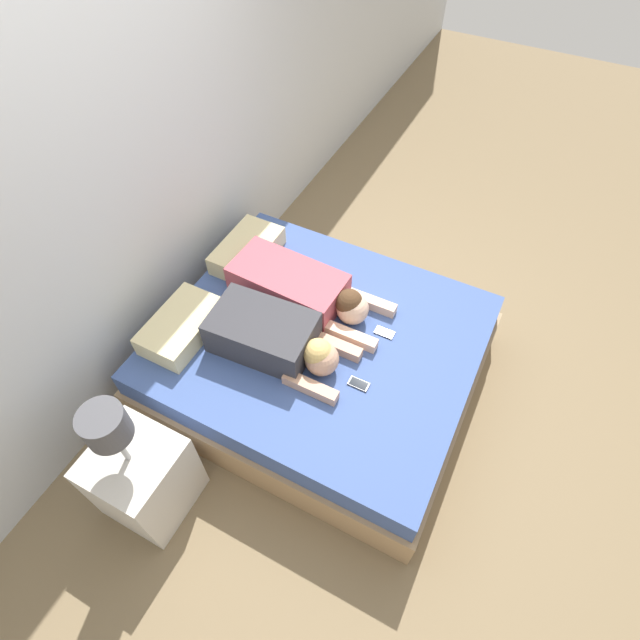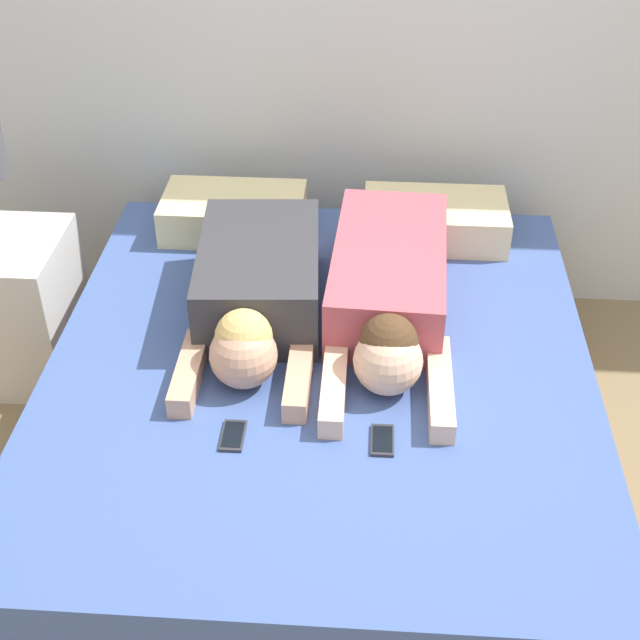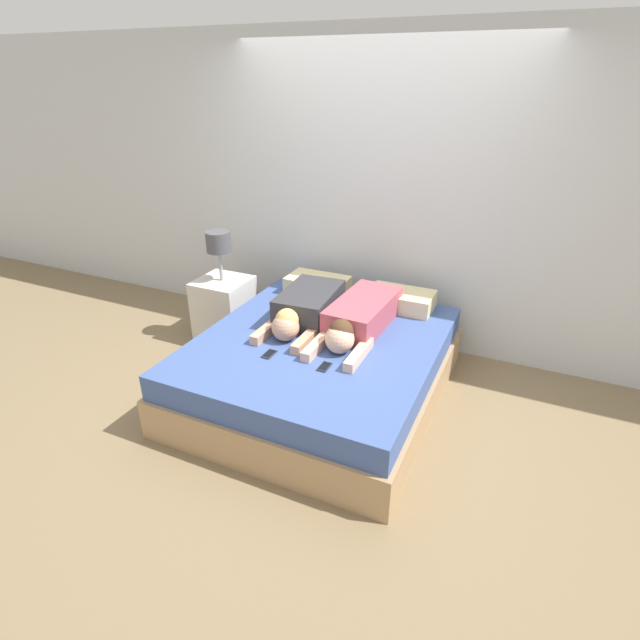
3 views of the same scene
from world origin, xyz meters
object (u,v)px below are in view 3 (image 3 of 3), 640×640
Objects in this scene: person_right at (358,318)px; nightstand at (224,304)px; bed at (320,367)px; pillow_head_right at (401,300)px; cell_phone_right at (324,367)px; pillow_head_left at (318,285)px; person_left at (304,309)px; cell_phone_left at (269,354)px.

nightstand is (-1.40, 0.26, -0.27)m from person_right.
pillow_head_right reaches higher than bed.
person_right is 0.60m from cell_phone_right.
person_right reaches higher than pillow_head_left.
pillow_head_left is at bearing 137.47° from person_right.
person_right is at bearing 89.06° from cell_phone_right.
person_left is at bearing 139.69° from bed.
person_left is (-0.22, 0.19, 0.36)m from bed.
cell_phone_right is at bearing -90.94° from person_right.
nightstand is (-0.82, -0.28, -0.23)m from pillow_head_left.
person_left is (-0.60, -0.58, 0.04)m from pillow_head_right.
pillow_head_left is at bearing 98.03° from cell_phone_left.
cell_phone_left is (-0.00, -0.55, -0.11)m from person_left.
pillow_head_right reaches higher than cell_phone_right.
cell_phone_left is at bearing -117.80° from pillow_head_right.
nightstand is (-1.58, -0.28, -0.23)m from pillow_head_right.
nightstand is at bearing 169.70° from person_right.
cell_phone_right is 0.12× the size of nightstand.
person_left is 0.43m from person_right.
bed is 16.20× the size of cell_phone_right.
bed is 2.20× the size of person_left.
nightstand is (-1.20, 0.49, 0.09)m from bed.
person_right is 8.85× the size of cell_phone_right.
person_right is (0.21, 0.23, 0.35)m from bed.
pillow_head_left is 1.00× the size of pillow_head_right.
nightstand reaches higher than pillow_head_left.
person_right is at bearing 54.44° from cell_phone_left.
pillow_head_left is 0.61m from person_left.
pillow_head_right is 0.84m from person_left.
bed is 0.91m from pillow_head_right.
cell_phone_left is at bearing -178.64° from cell_phone_right.
person_left is at bearing -173.86° from person_right.
cell_phone_left is 1.00× the size of cell_phone_right.
person_right is 8.85× the size of cell_phone_left.
bed is at bearing -63.76° from pillow_head_left.
nightstand is at bearing 138.95° from cell_phone_left.
person_right reaches higher than bed.
pillow_head_left is 1.27m from cell_phone_right.
nightstand is at bearing 148.89° from cell_phone_right.
person_left is at bearing -135.67° from pillow_head_right.
cell_phone_left is (-0.60, -1.13, -0.07)m from pillow_head_right.
pillow_head_right is 4.34× the size of cell_phone_left.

